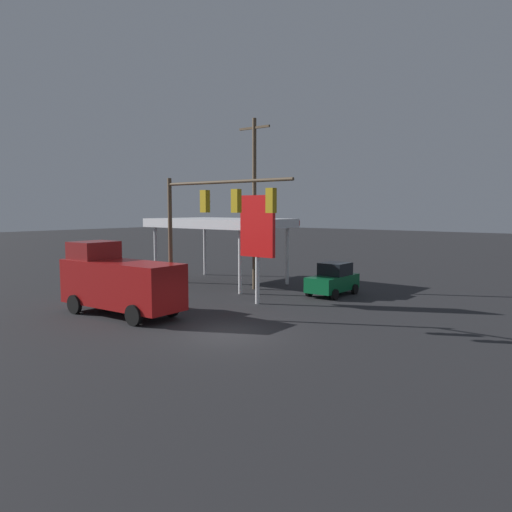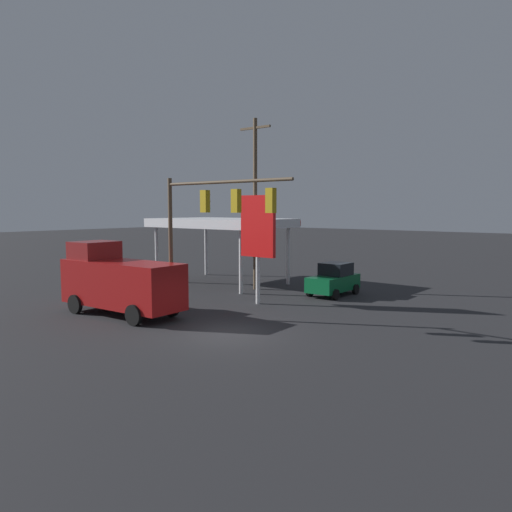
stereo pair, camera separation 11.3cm
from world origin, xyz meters
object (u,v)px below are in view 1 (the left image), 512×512
(traffic_signal_assembly, at_px, (211,215))
(hatchback_crossing, at_px, (333,280))
(price_sign, at_px, (257,230))
(utility_pole, at_px, (254,200))
(delivery_truck, at_px, (119,281))

(traffic_signal_assembly, xyz_separation_m, hatchback_crossing, (-0.33, -10.24, -4.04))
(price_sign, relative_size, hatchback_crossing, 1.57)
(traffic_signal_assembly, relative_size, utility_pole, 0.66)
(delivery_truck, relative_size, hatchback_crossing, 1.81)
(hatchback_crossing, bearing_deg, delivery_truck, -25.36)
(utility_pole, relative_size, delivery_truck, 1.58)
(delivery_truck, bearing_deg, hatchback_crossing, -118.04)
(traffic_signal_assembly, height_order, delivery_truck, traffic_signal_assembly)
(traffic_signal_assembly, distance_m, hatchback_crossing, 11.01)
(price_sign, xyz_separation_m, hatchback_crossing, (-1.84, -5.06, -3.15))
(price_sign, bearing_deg, traffic_signal_assembly, 106.20)
(hatchback_crossing, bearing_deg, utility_pole, -76.68)
(price_sign, height_order, delivery_truck, price_sign)
(traffic_signal_assembly, distance_m, delivery_truck, 6.15)
(traffic_signal_assembly, height_order, utility_pole, utility_pole)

